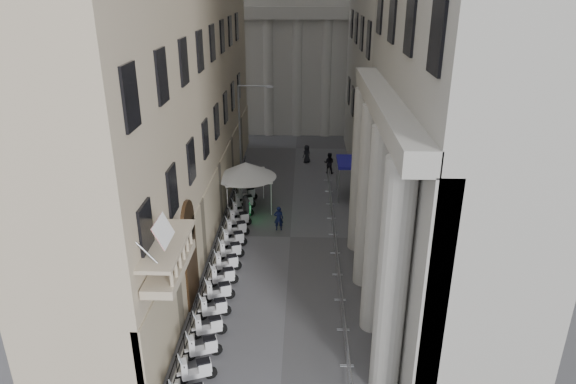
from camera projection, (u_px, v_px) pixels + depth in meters
The scene contains 31 objects.
iron_fence at pixel (222, 245), 32.67m from camera, with size 0.30×28.00×1.40m, color black, non-canonical shape.
blue_awning at pixel (346, 197), 39.80m from camera, with size 1.60×3.00×3.00m, color navy, non-canonical shape.
scooter_2 at pixel (197, 381), 21.55m from camera, with size 0.56×1.40×1.50m, color silver, non-canonical shape.
scooter_3 at pixel (204, 357), 22.90m from camera, with size 0.56×1.40×1.50m, color silver, non-canonical shape.
scooter_4 at pixel (210, 336), 24.26m from camera, with size 0.56×1.40×1.50m, color silver, non-canonical shape.
scooter_5 at pixel (215, 317), 25.61m from camera, with size 0.56×1.40×1.50m, color silver, non-canonical shape.
scooter_6 at pixel (219, 300), 26.97m from camera, with size 0.56×1.40×1.50m, color silver, non-canonical shape.
scooter_7 at pixel (224, 285), 28.32m from camera, with size 0.56×1.40×1.50m, color silver, non-canonical shape.
scooter_8 at pixel (227, 271), 29.68m from camera, with size 0.56×1.40×1.50m, color silver, non-canonical shape.
scooter_9 at pixel (231, 259), 31.04m from camera, with size 0.56×1.40×1.50m, color silver, non-canonical shape.
scooter_10 at pixel (234, 247), 32.39m from camera, with size 0.56×1.40×1.50m, color silver, non-canonical shape.
scooter_11 at pixel (237, 236), 33.75m from camera, with size 0.56×1.40×1.50m, color silver, non-canonical shape.
scooter_12 at pixel (240, 226), 35.10m from camera, with size 0.56×1.40×1.50m, color silver, non-canonical shape.
scooter_13 at pixel (242, 217), 36.46m from camera, with size 0.56×1.40×1.50m, color silver, non-canonical shape.
scooter_14 at pixel (244, 209), 37.81m from camera, with size 0.56×1.40×1.50m, color silver, non-canonical shape.
scooter_15 at pixel (247, 201), 39.17m from camera, with size 0.56×1.40×1.50m, color silver, non-canonical shape.
barrier_1 at pixel (345, 347), 23.53m from camera, with size 0.60×2.40×1.10m, color #A7A9AF, non-canonical shape.
barrier_2 at pixel (342, 315), 25.84m from camera, with size 0.60×2.40×1.10m, color #A7A9AF, non-canonical shape.
barrier_3 at pixel (339, 287), 28.15m from camera, with size 0.60×2.40×1.10m, color #A7A9AF, non-canonical shape.
barrier_4 at pixel (336, 264), 30.46m from camera, with size 0.60×2.40×1.10m, color #A7A9AF, non-canonical shape.
barrier_5 at pixel (334, 244), 32.76m from camera, with size 0.60×2.40×1.10m, color #A7A9AF, non-canonical shape.
barrier_6 at pixel (332, 226), 35.07m from camera, with size 0.60×2.40×1.10m, color #A7A9AF, non-canonical shape.
barrier_7 at pixel (331, 211), 37.38m from camera, with size 0.60×2.40×1.10m, color #A7A9AF, non-canonical shape.
barrier_8 at pixel (329, 198), 39.69m from camera, with size 0.60×2.40×1.10m, color #A7A9AF, non-canonical shape.
barrier_9 at pixel (328, 186), 42.00m from camera, with size 0.60×2.40×1.10m, color #A7A9AF, non-canonical shape.
security_tent at pixel (251, 172), 36.40m from camera, with size 4.43×4.43×3.60m.
street_lamp at pixel (244, 128), 39.75m from camera, with size 2.71×0.30×8.32m.
info_kiosk at pixel (247, 210), 35.38m from camera, with size 0.54×0.89×1.80m.
pedestrian_a at pixel (279, 218), 34.27m from camera, with size 0.63×0.41×1.72m, color #0D1337.
pedestrian_b at pixel (329, 163), 44.46m from camera, with size 0.90×0.70×1.86m, color black.
pedestrian_c at pixel (307, 154), 47.05m from camera, with size 0.82×0.53×1.67m, color black.
Camera 1 is at (0.87, -10.75, 15.59)m, focal length 32.00 mm.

